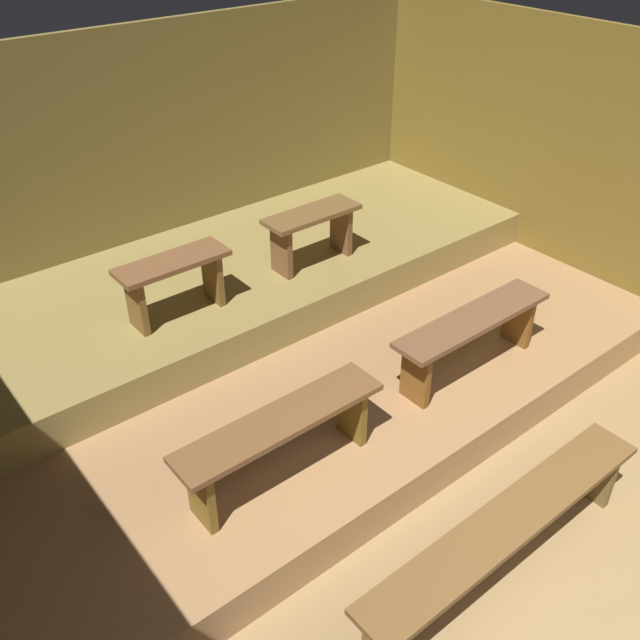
% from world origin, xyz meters
% --- Properties ---
extents(ground, '(6.31, 5.87, 0.08)m').
position_xyz_m(ground, '(0.00, 2.53, -0.04)').
color(ground, '#97784C').
extents(wall_back, '(6.31, 0.06, 2.37)m').
position_xyz_m(wall_back, '(0.00, 5.10, 1.18)').
color(wall_back, brown).
rests_on(wall_back, ground).
extents(wall_right, '(0.06, 5.87, 2.37)m').
position_xyz_m(wall_right, '(2.79, 2.53, 1.18)').
color(wall_right, brown).
rests_on(wall_right, ground).
extents(platform_lower, '(5.51, 3.37, 0.30)m').
position_xyz_m(platform_lower, '(0.00, 3.38, 0.15)').
color(platform_lower, '#A2764C').
rests_on(platform_lower, ground).
extents(platform_middle, '(5.51, 1.79, 0.30)m').
position_xyz_m(platform_middle, '(0.00, 4.17, 0.44)').
color(platform_middle, olive).
rests_on(platform_middle, platform_lower).
extents(bench_floor_center, '(2.08, 0.30, 0.46)m').
position_xyz_m(bench_floor_center, '(-0.17, 1.07, 0.37)').
color(bench_floor_center, brown).
rests_on(bench_floor_center, ground).
extents(bench_lower_left, '(1.34, 0.30, 0.46)m').
position_xyz_m(bench_lower_left, '(-0.84, 2.22, 0.64)').
color(bench_lower_left, brown).
rests_on(bench_lower_left, platform_lower).
extents(bench_lower_right, '(1.34, 0.30, 0.46)m').
position_xyz_m(bench_lower_right, '(0.84, 2.22, 0.64)').
color(bench_lower_right, brown).
rests_on(bench_lower_right, platform_lower).
extents(bench_middle_left, '(0.82, 0.30, 0.46)m').
position_xyz_m(bench_middle_left, '(-0.63, 3.78, 0.91)').
color(bench_middle_left, brown).
rests_on(bench_middle_left, platform_middle).
extents(bench_middle_right, '(0.82, 0.30, 0.46)m').
position_xyz_m(bench_middle_right, '(0.63, 3.78, 0.91)').
color(bench_middle_right, brown).
rests_on(bench_middle_right, platform_middle).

